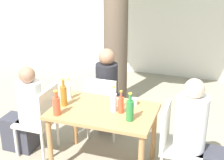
# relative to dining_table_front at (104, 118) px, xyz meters

# --- Properties ---
(cafe_building_wall) EXTENTS (10.00, 0.08, 2.80)m
(cafe_building_wall) POSITION_rel_dining_table_front_xyz_m (0.00, 3.46, 0.75)
(cafe_building_wall) COLOR white
(cafe_building_wall) RESTS_ON ground_plane
(dining_table_front) EXTENTS (1.18, 0.77, 0.75)m
(dining_table_front) POSITION_rel_dining_table_front_xyz_m (0.00, 0.00, 0.00)
(dining_table_front) COLOR #B27F4C
(dining_table_front) RESTS_ON ground_plane
(patio_chair_0) EXTENTS (0.44, 0.44, 0.90)m
(patio_chair_0) POSITION_rel_dining_table_front_xyz_m (-0.82, 0.00, -0.14)
(patio_chair_0) COLOR beige
(patio_chair_0) RESTS_ON ground_plane
(patio_chair_1) EXTENTS (0.44, 0.44, 0.90)m
(patio_chair_1) POSITION_rel_dining_table_front_xyz_m (0.82, 0.00, -0.14)
(patio_chair_1) COLOR beige
(patio_chair_1) RESTS_ON ground_plane
(patio_chair_2) EXTENTS (0.44, 0.44, 0.90)m
(patio_chair_2) POSITION_rel_dining_table_front_xyz_m (-0.24, 0.62, -0.14)
(patio_chair_2) COLOR beige
(patio_chair_2) RESTS_ON ground_plane
(person_seated_0) EXTENTS (0.55, 0.31, 1.15)m
(person_seated_0) POSITION_rel_dining_table_front_xyz_m (-1.06, -0.00, -0.14)
(person_seated_0) COLOR #383842
(person_seated_0) RESTS_ON ground_plane
(person_seated_1) EXTENTS (0.57, 0.34, 1.24)m
(person_seated_1) POSITION_rel_dining_table_front_xyz_m (1.05, -0.00, -0.09)
(person_seated_1) COLOR #383842
(person_seated_1) RESTS_ON ground_plane
(person_seated_2) EXTENTS (0.30, 0.55, 1.24)m
(person_seated_2) POSITION_rel_dining_table_front_xyz_m (-0.24, 0.85, -0.09)
(person_seated_2) COLOR #383842
(person_seated_2) RESTS_ON ground_plane
(water_bottle_0) EXTENTS (0.07, 0.07, 0.30)m
(water_bottle_0) POSITION_rel_dining_table_front_xyz_m (0.12, 0.00, 0.22)
(water_bottle_0) COLOR silver
(water_bottle_0) RESTS_ON dining_table_front
(soda_bottle_1) EXTENTS (0.08, 0.08, 0.29)m
(soda_bottle_1) POSITION_rel_dining_table_front_xyz_m (-0.44, -0.28, 0.21)
(soda_bottle_1) COLOR #DB4C2D
(soda_bottle_1) RESTS_ON dining_table_front
(soda_bottle_2) EXTENTS (0.06, 0.06, 0.26)m
(soda_bottle_2) POSITION_rel_dining_table_front_xyz_m (0.21, -0.01, 0.20)
(soda_bottle_2) COLOR #DB4C2D
(soda_bottle_2) RESTS_ON dining_table_front
(water_bottle_3) EXTENTS (0.06, 0.06, 0.26)m
(water_bottle_3) POSITION_rel_dining_table_front_xyz_m (-0.50, 0.14, 0.20)
(water_bottle_3) COLOR silver
(water_bottle_3) RESTS_ON dining_table_front
(green_bottle_4) EXTENTS (0.08, 0.08, 0.32)m
(green_bottle_4) POSITION_rel_dining_table_front_xyz_m (0.35, -0.15, 0.22)
(green_bottle_4) COLOR #287A38
(green_bottle_4) RESTS_ON dining_table_front
(amber_bottle_5) EXTENTS (0.07, 0.07, 0.33)m
(amber_bottle_5) POSITION_rel_dining_table_front_xyz_m (-0.47, -0.05, 0.23)
(amber_bottle_5) COLOR #9E661E
(amber_bottle_5) RESTS_ON dining_table_front
(drinking_glass_0) EXTENTS (0.08, 0.08, 0.08)m
(drinking_glass_0) POSITION_rel_dining_table_front_xyz_m (0.29, 0.24, 0.14)
(drinking_glass_0) COLOR silver
(drinking_glass_0) RESTS_ON dining_table_front
(drinking_glass_1) EXTENTS (0.07, 0.07, 0.09)m
(drinking_glass_1) POSITION_rel_dining_table_front_xyz_m (0.10, 0.15, 0.15)
(drinking_glass_1) COLOR silver
(drinking_glass_1) RESTS_ON dining_table_front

